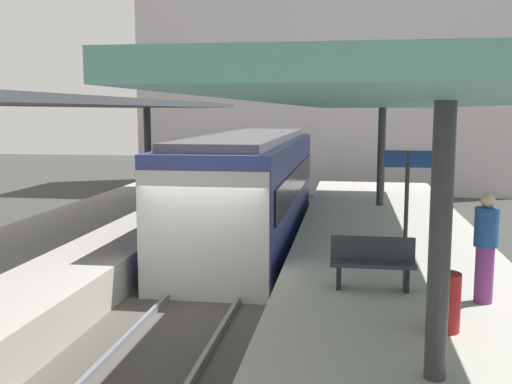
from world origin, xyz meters
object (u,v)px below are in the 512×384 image
object	(u,v)px
commuter_train	(250,189)
passenger_mid_platform	(486,246)
platform_sign	(407,181)
platform_bench	(373,261)
litter_bin	(444,302)

from	to	relation	value
commuter_train	passenger_mid_platform	bearing A→B (deg)	-56.62
commuter_train	platform_sign	world-z (taller)	commuter_train
platform_bench	commuter_train	bearing A→B (deg)	114.93
commuter_train	platform_bench	bearing A→B (deg)	-65.07
platform_sign	passenger_mid_platform	xyz separation A→B (m)	(1.00, -2.20, -0.73)
commuter_train	platform_bench	world-z (taller)	commuter_train
commuter_train	litter_bin	bearing A→B (deg)	-64.96
commuter_train	platform_sign	bearing A→B (deg)	-53.32
platform_sign	platform_bench	bearing A→B (deg)	-111.84
platform_bench	platform_sign	xyz separation A→B (m)	(0.68, 1.70, 1.16)
platform_bench	platform_sign	distance (m)	2.17
commuter_train	platform_bench	size ratio (longest dim) A/B	8.15
platform_sign	passenger_mid_platform	size ratio (longest dim) A/B	1.29
litter_bin	platform_bench	bearing A→B (deg)	115.44
platform_bench	litter_bin	world-z (taller)	platform_bench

